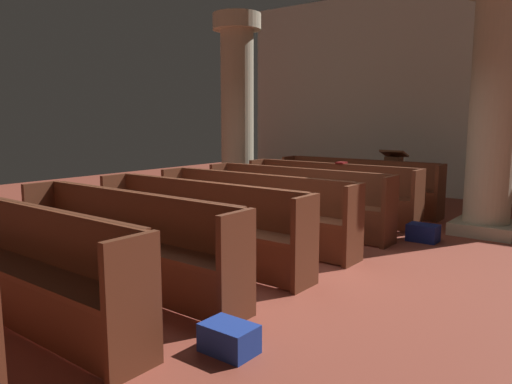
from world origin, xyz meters
name	(u,v)px	position (x,y,z in m)	size (l,w,h in m)	color
ground_plane	(283,259)	(0.00, 0.00, 0.00)	(19.20, 19.20, 0.00)	brown
back_wall	(448,92)	(0.00, 6.08, 2.25)	(10.00, 0.16, 4.50)	silver
pew_row_0	(358,183)	(-0.74, 3.47, 0.50)	(3.05, 0.46, 0.94)	brown
pew_row_1	(329,190)	(-0.74, 2.43, 0.50)	(3.05, 0.46, 0.94)	brown
pew_row_2	(295,198)	(-0.74, 1.38, 0.50)	(3.05, 0.47, 0.94)	brown
pew_row_3	(252,207)	(-0.74, 0.34, 0.50)	(3.05, 0.46, 0.94)	brown
pew_row_4	(197,220)	(-0.74, -0.70, 0.50)	(3.05, 0.46, 0.94)	brown
pew_row_5	(124,237)	(-0.74, -1.75, 0.50)	(3.05, 0.47, 0.94)	brown
pew_row_6	(20,260)	(-0.74, -2.79, 0.50)	(3.05, 0.46, 0.94)	brown
pillar_aisle_side	(494,102)	(1.60, 2.91, 1.91)	(0.93, 0.93, 3.67)	tan
pillar_far_side	(237,107)	(-3.03, 2.77, 1.91)	(0.93, 0.93, 3.67)	tan
lectern	(393,182)	(-0.47, 4.48, 0.45)	(0.48, 0.45, 1.08)	brown
hymn_book	(342,163)	(-0.63, 2.62, 0.95)	(0.14, 0.19, 0.03)	maroon
kneeler_box_blue	(229,338)	(1.04, -2.20, 0.11)	(0.39, 0.27, 0.21)	navy
kneeler_box_navy	(423,233)	(1.03, 1.90, 0.12)	(0.40, 0.28, 0.24)	navy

